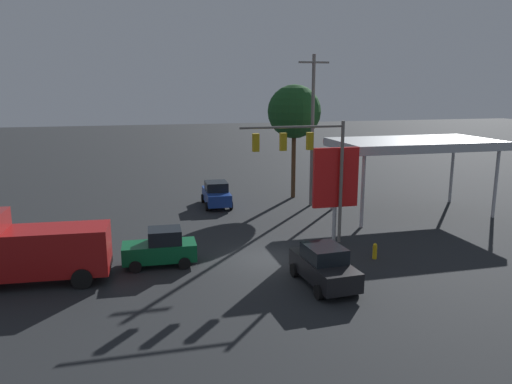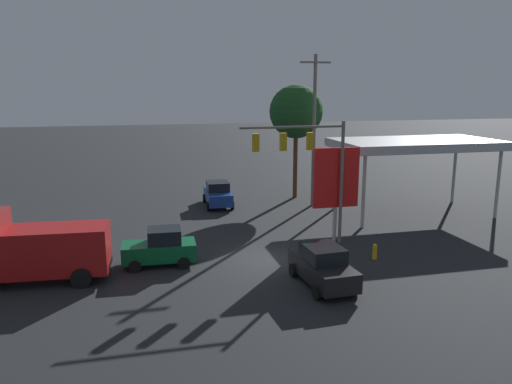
{
  "view_description": "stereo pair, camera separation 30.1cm",
  "coord_description": "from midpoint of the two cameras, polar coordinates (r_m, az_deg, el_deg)",
  "views": [
    {
      "loc": [
        6.9,
        24.99,
        9.25
      ],
      "look_at": [
        0.0,
        -2.0,
        3.32
      ],
      "focal_mm": 35.0,
      "sensor_mm": 36.0,
      "label": 1
    },
    {
      "loc": [
        6.61,
        25.06,
        9.25
      ],
      "look_at": [
        0.0,
        -2.0,
        3.32
      ],
      "focal_mm": 35.0,
      "sensor_mm": 36.0,
      "label": 2
    }
  ],
  "objects": [
    {
      "name": "ground_plane",
      "position": [
        27.52,
        0.72,
        -7.63
      ],
      "size": [
        200.0,
        200.0,
        0.0
      ],
      "primitive_type": "plane",
      "color": "black"
    },
    {
      "name": "hatchback_crossing",
      "position": [
        26.79,
        -11.15,
        -6.28
      ],
      "size": [
        3.86,
        2.08,
        1.97
      ],
      "rotation": [
        0.0,
        0.0,
        -0.04
      ],
      "color": "#0C592D",
      "rests_on": "ground"
    },
    {
      "name": "fire_hydrant",
      "position": [
        28.11,
        13.12,
        -6.59
      ],
      "size": [
        0.24,
        0.24,
        0.88
      ],
      "color": "gold",
      "rests_on": "ground"
    },
    {
      "name": "price_sign",
      "position": [
        30.06,
        8.8,
        1.42
      ],
      "size": [
        2.82,
        0.27,
        5.72
      ],
      "color": "#B7B7BC",
      "rests_on": "ground"
    },
    {
      "name": "street_tree",
      "position": [
        41.52,
        4.19,
        9.11
      ],
      "size": [
        4.39,
        4.39,
        9.4
      ],
      "color": "#4C331E",
      "rests_on": "ground"
    },
    {
      "name": "utility_pole",
      "position": [
        38.86,
        6.25,
        7.28
      ],
      "size": [
        2.4,
        0.26,
        11.59
      ],
      "color": "slate",
      "rests_on": "ground"
    },
    {
      "name": "delivery_truck",
      "position": [
        26.08,
        -24.64,
        -5.96
      ],
      "size": [
        6.94,
        2.91,
        3.58
      ],
      "rotation": [
        0.0,
        0.0,
        -0.07
      ],
      "color": "maroon",
      "rests_on": "ground"
    },
    {
      "name": "traffic_signal_assembly",
      "position": [
        28.79,
        5.43,
        4.24
      ],
      "size": [
        6.22,
        0.43,
        7.3
      ],
      "color": "slate",
      "rests_on": "ground"
    },
    {
      "name": "gas_station_canopy",
      "position": [
        37.87,
        17.39,
        5.19
      ],
      "size": [
        11.52,
        6.28,
        5.48
      ],
      "color": "#B2B7BC",
      "rests_on": "ground"
    },
    {
      "name": "sedan_far",
      "position": [
        39.3,
        -4.77,
        -0.22
      ],
      "size": [
        2.19,
        4.46,
        1.93
      ],
      "rotation": [
        0.0,
        0.0,
        1.53
      ],
      "color": "navy",
      "rests_on": "ground"
    },
    {
      "name": "sedan_waiting",
      "position": [
        23.96,
        7.4,
        -8.36
      ],
      "size": [
        2.28,
        4.51,
        1.93
      ],
      "rotation": [
        0.0,
        0.0,
        1.63
      ],
      "color": "black",
      "rests_on": "ground"
    }
  ]
}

